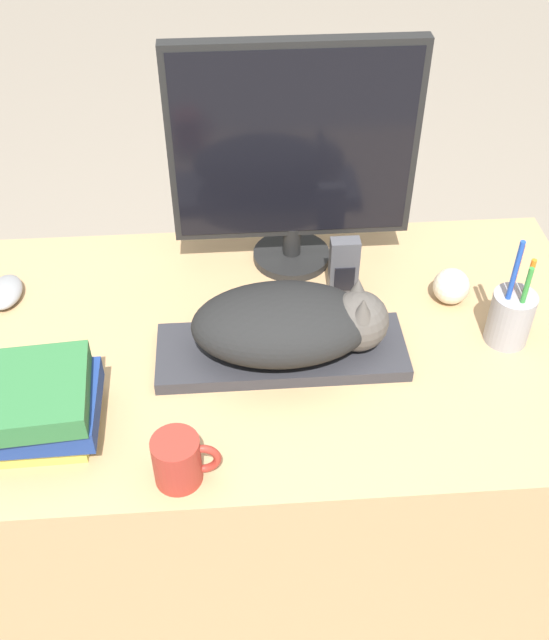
{
  "coord_description": "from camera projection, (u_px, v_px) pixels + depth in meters",
  "views": [
    {
      "loc": [
        -0.06,
        -0.63,
        1.66
      ],
      "look_at": [
        0.01,
        0.34,
        0.79
      ],
      "focal_mm": 42.0,
      "sensor_mm": 36.0,
      "label": 1
    }
  ],
  "objects": [
    {
      "name": "cat",
      "position": [
        295.0,
        323.0,
        1.26
      ],
      "size": [
        0.34,
        0.19,
        0.12
      ],
      "color": "black",
      "rests_on": "keyboard"
    },
    {
      "name": "computer_mouse",
      "position": [
        5.0,
        292.0,
        1.43
      ],
      "size": [
        0.06,
        0.1,
        0.03
      ],
      "color": "gray",
      "rests_on": "desk"
    },
    {
      "name": "monitor",
      "position": [
        294.0,
        152.0,
        1.36
      ],
      "size": [
        0.46,
        0.16,
        0.45
      ],
      "color": "black",
      "rests_on": "desk"
    },
    {
      "name": "desk",
      "position": [
        269.0,
        465.0,
        1.59
      ],
      "size": [
        1.22,
        0.7,
        0.73
      ],
      "color": "tan",
      "rests_on": "ground_plane"
    },
    {
      "name": "phone",
      "position": [
        344.0,
        267.0,
        1.41
      ],
      "size": [
        0.05,
        0.03,
        0.12
      ],
      "color": "#4C4C51",
      "rests_on": "desk"
    },
    {
      "name": "pen_cup",
      "position": [
        511.0,
        316.0,
        1.31
      ],
      "size": [
        0.08,
        0.08,
        0.22
      ],
      "color": "#939399",
      "rests_on": "desk"
    },
    {
      "name": "baseball",
      "position": [
        451.0,
        286.0,
        1.41
      ],
      "size": [
        0.07,
        0.07,
        0.07
      ],
      "color": "beige",
      "rests_on": "desk"
    },
    {
      "name": "coffee_mug",
      "position": [
        179.0,
        460.0,
        1.1
      ],
      "size": [
        0.1,
        0.07,
        0.08
      ],
      "color": "#9E2D23",
      "rests_on": "desk"
    },
    {
      "name": "keyboard",
      "position": [
        282.0,
        352.0,
        1.31
      ],
      "size": [
        0.43,
        0.15,
        0.02
      ],
      "color": "#2D2D33",
      "rests_on": "desk"
    },
    {
      "name": "book_stack",
      "position": [
        39.0,
        406.0,
        1.15
      ],
      "size": [
        0.18,
        0.18,
        0.12
      ],
      "color": "#CCC14C",
      "rests_on": "desk"
    }
  ]
}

